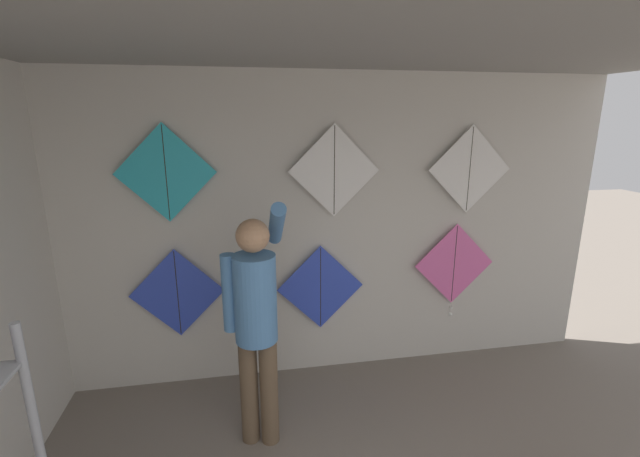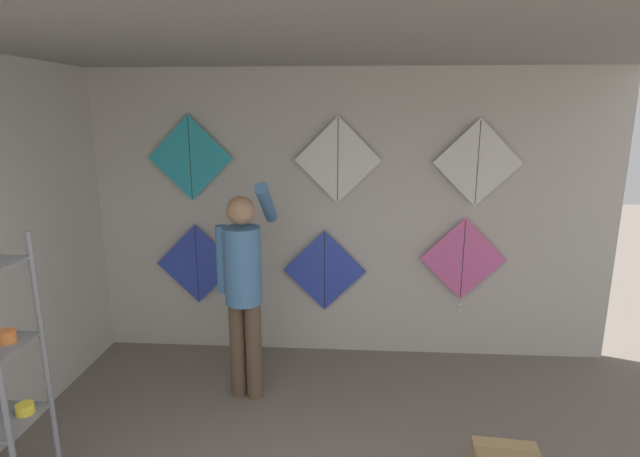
{
  "view_description": "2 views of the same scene",
  "coord_description": "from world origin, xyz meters",
  "px_view_note": "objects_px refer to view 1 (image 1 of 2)",
  "views": [
    {
      "loc": [
        -0.73,
        -0.36,
        2.42
      ],
      "look_at": [
        -0.11,
        3.05,
        1.5
      ],
      "focal_mm": 24.0,
      "sensor_mm": 36.0,
      "label": 1
    },
    {
      "loc": [
        0.21,
        -1.38,
        2.41
      ],
      "look_at": [
        -0.09,
        3.05,
        1.35
      ],
      "focal_mm": 28.0,
      "sensor_mm": 36.0,
      "label": 2
    }
  ],
  "objects_px": {
    "shopkeeper": "(256,314)",
    "kite_3": "(166,173)",
    "kite_5": "(470,169)",
    "kite_1": "(321,287)",
    "kite_4": "(334,171)",
    "kite_2": "(454,266)",
    "kite_0": "(178,293)"
  },
  "relations": [
    {
      "from": "shopkeeper",
      "to": "kite_1",
      "type": "height_order",
      "value": "shopkeeper"
    },
    {
      "from": "kite_0",
      "to": "kite_5",
      "type": "xyz_separation_m",
      "value": [
        2.68,
        0.0,
        1.03
      ]
    },
    {
      "from": "kite_0",
      "to": "kite_1",
      "type": "height_order",
      "value": "kite_0"
    },
    {
      "from": "kite_3",
      "to": "kite_5",
      "type": "height_order",
      "value": "kite_3"
    },
    {
      "from": "kite_2",
      "to": "kite_3",
      "type": "xyz_separation_m",
      "value": [
        -2.62,
        0.0,
        0.97
      ]
    },
    {
      "from": "kite_5",
      "to": "kite_3",
      "type": "bearing_deg",
      "value": 180.0
    },
    {
      "from": "kite_0",
      "to": "kite_2",
      "type": "xyz_separation_m",
      "value": [
        2.61,
        -0.0,
        0.09
      ]
    },
    {
      "from": "kite_3",
      "to": "kite_2",
      "type": "bearing_deg",
      "value": -0.01
    },
    {
      "from": "kite_5",
      "to": "kite_1",
      "type": "bearing_deg",
      "value": 180.0
    },
    {
      "from": "kite_2",
      "to": "kite_4",
      "type": "height_order",
      "value": "kite_4"
    },
    {
      "from": "kite_0",
      "to": "kite_3",
      "type": "distance_m",
      "value": 1.05
    },
    {
      "from": "kite_1",
      "to": "kite_2",
      "type": "xyz_separation_m",
      "value": [
        1.33,
        -0.0,
        0.13
      ]
    },
    {
      "from": "kite_4",
      "to": "kite_2",
      "type": "bearing_deg",
      "value": -0.02
    },
    {
      "from": "kite_3",
      "to": "kite_5",
      "type": "distance_m",
      "value": 2.69
    },
    {
      "from": "shopkeeper",
      "to": "kite_5",
      "type": "xyz_separation_m",
      "value": [
        2.03,
        0.82,
        0.89
      ]
    },
    {
      "from": "kite_1",
      "to": "kite_5",
      "type": "height_order",
      "value": "kite_5"
    },
    {
      "from": "kite_2",
      "to": "kite_4",
      "type": "xyz_separation_m",
      "value": [
        -1.21,
        0.0,
        0.96
      ]
    },
    {
      "from": "kite_3",
      "to": "kite_4",
      "type": "xyz_separation_m",
      "value": [
        1.41,
        0.0,
        -0.01
      ]
    },
    {
      "from": "kite_2",
      "to": "kite_3",
      "type": "relative_size",
      "value": 1.17
    },
    {
      "from": "kite_0",
      "to": "kite_2",
      "type": "bearing_deg",
      "value": -0.01
    },
    {
      "from": "kite_0",
      "to": "kite_2",
      "type": "distance_m",
      "value": 2.61
    },
    {
      "from": "kite_4",
      "to": "kite_1",
      "type": "bearing_deg",
      "value": 180.0
    },
    {
      "from": "kite_4",
      "to": "kite_5",
      "type": "height_order",
      "value": "kite_4"
    },
    {
      "from": "kite_1",
      "to": "kite_3",
      "type": "bearing_deg",
      "value": 180.0
    },
    {
      "from": "kite_4",
      "to": "kite_3",
      "type": "bearing_deg",
      "value": 180.0
    },
    {
      "from": "kite_1",
      "to": "kite_3",
      "type": "height_order",
      "value": "kite_3"
    },
    {
      "from": "kite_3",
      "to": "kite_4",
      "type": "distance_m",
      "value": 1.41
    },
    {
      "from": "shopkeeper",
      "to": "kite_5",
      "type": "height_order",
      "value": "kite_5"
    },
    {
      "from": "shopkeeper",
      "to": "kite_3",
      "type": "height_order",
      "value": "kite_3"
    },
    {
      "from": "kite_1",
      "to": "kite_4",
      "type": "height_order",
      "value": "kite_4"
    },
    {
      "from": "kite_4",
      "to": "kite_5",
      "type": "distance_m",
      "value": 1.28
    },
    {
      "from": "kite_0",
      "to": "kite_4",
      "type": "bearing_deg",
      "value": 0.0
    }
  ]
}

